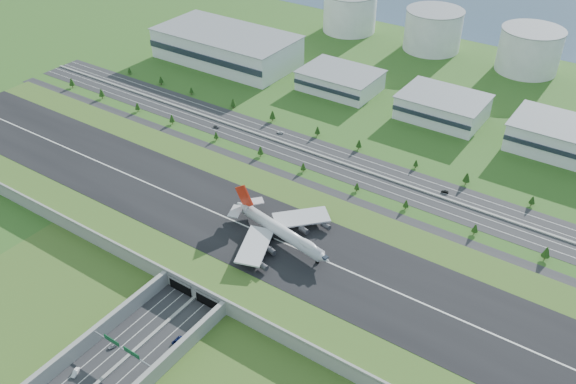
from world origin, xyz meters
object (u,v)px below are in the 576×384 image
Objects in this scene: fuel_tank_a at (350,13)px; boeing_747 at (281,231)px; car_7 at (280,132)px; car_2 at (178,340)px; car_0 at (112,346)px; car_4 at (216,127)px; car_1 at (75,372)px; car_5 at (445,192)px.

boeing_747 is at bearing -66.45° from fuel_tank_a.
boeing_747 is 13.64× the size of car_7.
car_2 is 1.18× the size of car_7.
car_7 is at bearing -73.21° from fuel_tank_a.
fuel_tank_a is 336.84m from boeing_747.
fuel_tank_a is 418.38m from car_0.
car_4 reaches higher than car_0.
boeing_747 is (134.58, -308.77, -3.49)m from fuel_tank_a.
boeing_747 is 14.59× the size of car_4.
car_1 reaches higher than car_0.
fuel_tank_a reaches higher than car_7.
fuel_tank_a is 435.76m from car_1.
boeing_747 reaches higher than car_0.
car_1 reaches higher than car_2.
car_5 reaches higher than car_0.
car_1 is 1.10× the size of car_4.
car_1 is (-25.99, -112.92, -13.04)m from boeing_747.
boeing_747 is 11.53× the size of car_2.
car_7 is at bearing 78.37° from car_1.
boeing_747 is 16.65× the size of car_0.
fuel_tank_a is 214.46m from car_7.
car_0 is at bearing -33.54° from car_5.
car_0 is 0.82× the size of car_7.
car_4 is at bearing -55.67° from car_2.
car_4 is 165.41m from car_5.
car_7 is (-122.84, 4.44, 0.01)m from car_5.
car_7 is at bearing 124.80° from car_0.
car_2 is (21.32, 18.54, 0.12)m from car_0.
fuel_tank_a is 0.74× the size of boeing_747.
car_1 is at bearing -75.56° from fuel_tank_a.
car_1 is at bearing 57.35° from car_2.
car_4 is at bearing 154.42° from boeing_747.
fuel_tank_a is 9.74× the size of car_1.
boeing_747 is at bearing -39.31° from car_5.
fuel_tank_a reaches higher than car_4.
car_5 is at bearing 90.10° from car_0.
car_0 is 28.26m from car_2.
boeing_747 is 98.28m from car_0.
car_4 is 0.93× the size of car_7.
car_4 is at bearing 90.33° from car_1.
boeing_747 reaches higher than car_5.
car_1 is 1.03× the size of car_7.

